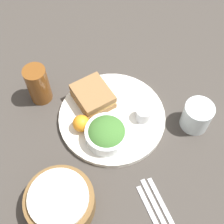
# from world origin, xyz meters

# --- Properties ---
(ground_plane) EXTENTS (4.00, 4.00, 0.00)m
(ground_plane) POSITION_xyz_m (0.00, 0.00, 0.00)
(ground_plane) COLOR #3D3833
(plate) EXTENTS (0.31, 0.31, 0.02)m
(plate) POSITION_xyz_m (0.00, 0.00, 0.01)
(plate) COLOR white
(plate) RESTS_ON ground_plane
(sandwich) EXTENTS (0.13, 0.11, 0.05)m
(sandwich) POSITION_xyz_m (0.08, 0.01, 0.04)
(sandwich) COLOR olive
(sandwich) RESTS_ON plate
(salad_bowl) EXTENTS (0.12, 0.12, 0.06)m
(salad_bowl) POSITION_xyz_m (-0.05, 0.06, 0.04)
(salad_bowl) COLOR white
(salad_bowl) RESTS_ON plate
(dressing_cup) EXTENTS (0.04, 0.04, 0.04)m
(dressing_cup) POSITION_xyz_m (-0.06, -0.06, 0.04)
(dressing_cup) COLOR #B7B7BC
(dressing_cup) RESTS_ON plate
(orange_wedge) EXTENTS (0.05, 0.05, 0.05)m
(orange_wedge) POSITION_xyz_m (0.02, 0.09, 0.04)
(orange_wedge) COLOR orange
(orange_wedge) RESTS_ON plate
(drink_glass) EXTENTS (0.07, 0.07, 0.13)m
(drink_glass) POSITION_xyz_m (0.20, 0.12, 0.06)
(drink_glass) COLOR brown
(drink_glass) RESTS_ON ground_plane
(bread_basket) EXTENTS (0.17, 0.17, 0.07)m
(bread_basket) POSITION_xyz_m (-0.11, 0.26, 0.04)
(bread_basket) COLOR brown
(bread_basket) RESTS_ON ground_plane
(fork) EXTENTS (0.16, 0.06, 0.01)m
(fork) POSITION_xyz_m (-0.28, 0.07, 0.00)
(fork) COLOR #B2B2B7
(fork) RESTS_ON ground_plane
(knife) EXTENTS (0.17, 0.06, 0.01)m
(knife) POSITION_xyz_m (-0.28, 0.08, 0.00)
(knife) COLOR #B2B2B7
(knife) RESTS_ON ground_plane
(spoon) EXTENTS (0.14, 0.05, 0.01)m
(spoon) POSITION_xyz_m (-0.27, 0.10, 0.00)
(spoon) COLOR #B2B2B7
(spoon) RESTS_ON ground_plane
(water_glass) EXTENTS (0.08, 0.08, 0.09)m
(water_glass) POSITION_xyz_m (-0.17, -0.17, 0.04)
(water_glass) COLOR silver
(water_glass) RESTS_ON ground_plane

